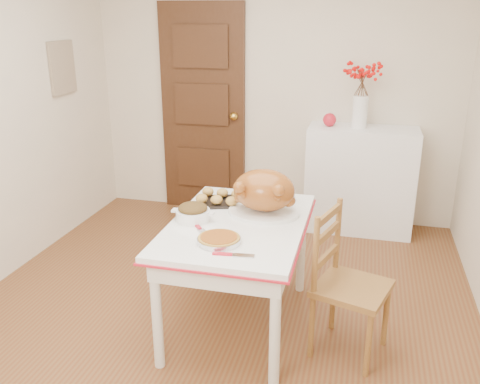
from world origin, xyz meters
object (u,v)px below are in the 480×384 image
(chair_oak, at_px, (352,285))
(kitchen_table, at_px, (238,274))
(pumpkin_pie, at_px, (219,239))
(turkey_platter, at_px, (264,193))
(sideboard, at_px, (360,180))

(chair_oak, bearing_deg, kitchen_table, 98.26)
(pumpkin_pie, bearing_deg, chair_oak, 15.29)
(chair_oak, xyz_separation_m, turkey_platter, (-0.59, 0.28, 0.42))
(sideboard, relative_size, pumpkin_pie, 3.97)
(turkey_platter, bearing_deg, sideboard, 60.87)
(kitchen_table, relative_size, chair_oak, 1.35)
(sideboard, distance_m, turkey_platter, 1.77)
(sideboard, xyz_separation_m, turkey_platter, (-0.58, -1.63, 0.39))
(kitchen_table, height_order, turkey_platter, turkey_platter)
(turkey_platter, distance_m, pumpkin_pie, 0.53)
(turkey_platter, height_order, pumpkin_pie, turkey_platter)
(sideboard, xyz_separation_m, pumpkin_pie, (-0.74, -2.11, 0.27))
(kitchen_table, xyz_separation_m, pumpkin_pie, (-0.03, -0.32, 0.39))
(chair_oak, bearing_deg, sideboard, 17.48)
(turkey_platter, bearing_deg, pumpkin_pie, -117.37)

